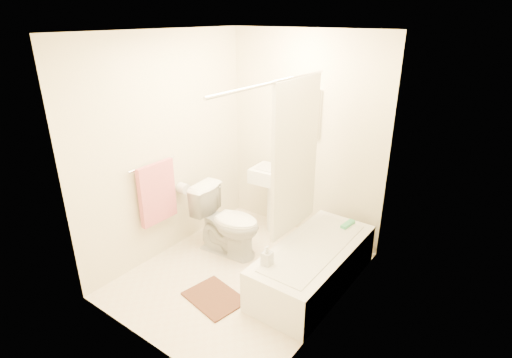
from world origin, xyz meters
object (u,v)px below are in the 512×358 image
Objects in this scene: sink at (273,197)px; soap_bottle at (267,256)px; toilet at (228,222)px; bathtub at (313,266)px; bath_mat at (214,298)px.

sink reaches higher than soap_bottle.
sink reaches higher than toilet.
toilet is at bearing 151.50° from soap_bottle.
bathtub reaches higher than bath_mat.
toilet reaches higher than soap_bottle.
soap_bottle is at bearing 29.73° from bath_mat.
bath_mat is (0.29, -1.41, -0.45)m from sink.
soap_bottle is (-0.21, -0.51, 0.31)m from bathtub.
sink reaches higher than bath_mat.
sink is 1.67× the size of bath_mat.
bathtub is at bearing 67.97° from soap_bottle.
bathtub is 2.76× the size of bath_mat.
sink is (0.14, 0.69, 0.07)m from toilet.
bathtub is (0.93, -0.65, -0.24)m from sink.
toilet is 4.03× the size of soap_bottle.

